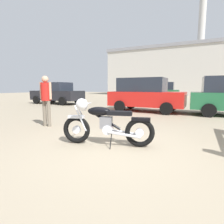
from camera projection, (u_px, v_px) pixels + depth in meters
The scene contains 7 objects.
ground_plane at pixel (118, 147), 3.87m from camera, with size 80.00×80.00×0.00m, color gray.
vintage_motorcycle at pixel (104, 124), 3.96m from camera, with size 2.01×0.93×1.07m.
bystander at pixel (46, 96), 5.86m from camera, with size 0.46×0.30×1.66m.
white_estate_far at pixel (145, 94), 9.61m from camera, with size 3.95×1.92×1.78m.
silver_sedan_mid at pixel (159, 91), 17.49m from camera, with size 4.07×2.17×1.78m.
blue_hatchback_right at pixel (57, 93), 14.16m from camera, with size 4.23×1.98×1.67m.
industrial_building at pixel (169, 72), 32.57m from camera, with size 20.53×11.62×17.95m.
Camera 1 is at (1.67, -3.33, 1.28)m, focal length 28.75 mm.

